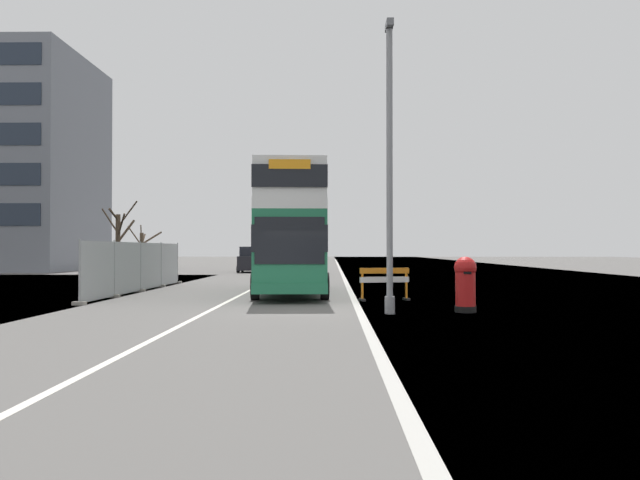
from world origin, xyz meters
The scene contains 10 objects.
ground centered at (0.53, 0.11, -0.05)m, with size 140.00×280.00×0.10m.
double_decker_bus centered at (-0.69, 7.61, 2.67)m, with size 3.24×10.80×5.01m.
lamppost_foreground centered at (2.66, -0.67, 3.97)m, with size 0.29×0.70×8.40m.
red_pillar_postbox centered at (4.94, -0.13, 0.89)m, with size 0.65×0.65×1.63m.
roadworks_barrier centered at (2.91, 4.06, 0.76)m, with size 1.85×0.85×1.18m.
construction_site_fence centered at (-7.34, 8.81, 1.05)m, with size 0.44×13.80×2.19m.
car_oncoming_near centered at (-1.22, 26.29, 0.99)m, with size 1.93×3.91×2.10m.
car_receding_mid centered at (-5.38, 32.50, 0.96)m, with size 2.04×3.81×2.05m.
bare_tree_far_verge_near centered at (-13.50, 24.52, 2.59)m, with size 2.59×2.76×5.14m.
bare_tree_far_verge_mid centered at (-14.76, 34.31, 1.94)m, with size 2.88×2.87×3.83m.
Camera 1 is at (0.97, -19.12, 1.85)m, focal length 36.15 mm.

